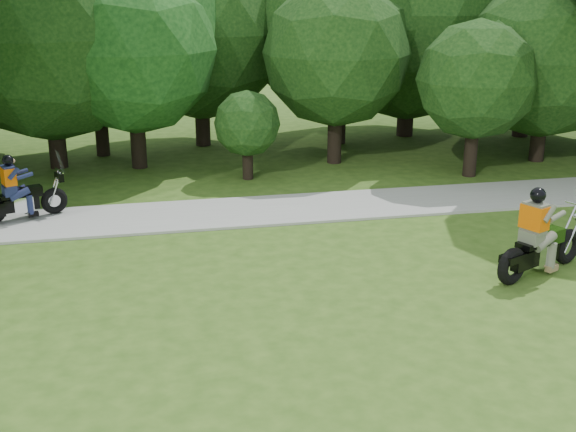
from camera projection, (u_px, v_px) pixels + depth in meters
name	position (u px, v px, depth m)	size (l,w,h in m)	color
ground	(469.00, 385.00, 9.59)	(100.00, 100.00, 0.00)	#325418
walkway	(321.00, 207.00, 17.02)	(60.00, 2.20, 0.06)	#9D9D97
tree_line	(288.00, 32.00, 22.03)	(39.19, 12.03, 7.78)	black
chopper_motorcycle	(538.00, 243.00, 12.97)	(2.26, 1.34, 1.69)	black
touring_motorcycle	(17.00, 196.00, 15.85)	(1.87, 1.12, 1.49)	black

